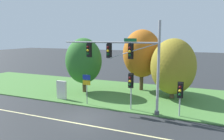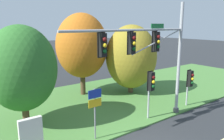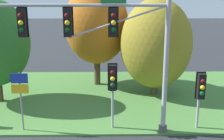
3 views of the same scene
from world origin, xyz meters
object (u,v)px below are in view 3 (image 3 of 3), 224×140
Objects in this scene: tree_behind_signpost at (156,44)px; route_sign_post at (20,92)px; tree_left_of_mast at (97,24)px; pedestrian_signal_further_along at (201,89)px; traffic_signal_mast at (106,34)px; pedestrian_signal_near_kerb at (113,82)px.

route_sign_post is at bearing -143.57° from tree_behind_signpost.
tree_behind_signpost is (7.25, 5.35, 1.40)m from route_sign_post.
pedestrian_signal_further_along is at bearing -55.21° from tree_left_of_mast.
traffic_signal_mast is 7.72m from tree_left_of_mast.
tree_left_of_mast is 1.16× the size of tree_behind_signpost.
pedestrian_signal_near_kerb is 1.13× the size of route_sign_post.
pedestrian_signal_near_kerb is (0.28, 0.28, -2.28)m from traffic_signal_mast.
tree_left_of_mast is (3.35, 7.46, 2.46)m from route_sign_post.
pedestrian_signal_near_kerb is 4.20m from pedestrian_signal_further_along.
traffic_signal_mast is 3.08× the size of route_sign_post.
route_sign_post is 9.12m from tree_behind_signpost.
traffic_signal_mast reaches higher than pedestrian_signal_near_kerb.
pedestrian_signal_further_along is 0.46× the size of tree_behind_signpost.
tree_left_of_mast is (-1.01, 7.40, 2.01)m from pedestrian_signal_near_kerb.
traffic_signal_mast is at bearing -119.67° from tree_behind_signpost.
pedestrian_signal_further_along is at bearing -0.16° from route_sign_post.
traffic_signal_mast is 2.31m from pedestrian_signal_near_kerb.
pedestrian_signal_near_kerb is at bearing -82.21° from tree_left_of_mast.
traffic_signal_mast reaches higher than tree_left_of_mast.
route_sign_post is (-4.08, 0.22, -2.73)m from traffic_signal_mast.
pedestrian_signal_further_along is (4.47, 0.20, -2.63)m from traffic_signal_mast.
pedestrian_signal_further_along is at bearing -76.46° from tree_behind_signpost.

